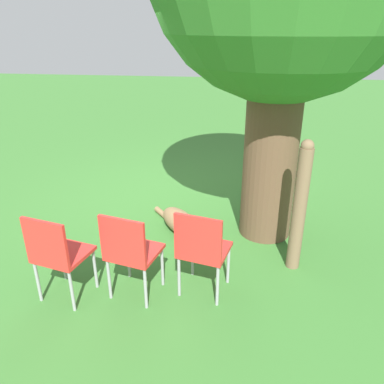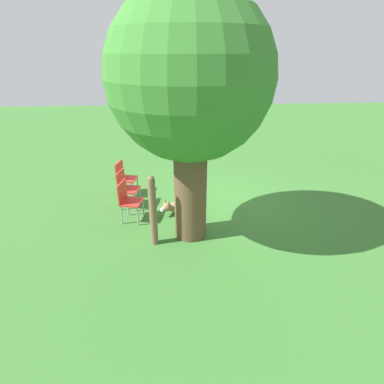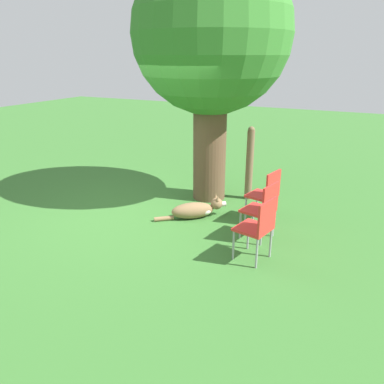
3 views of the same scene
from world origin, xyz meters
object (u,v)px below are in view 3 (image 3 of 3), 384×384
object	(u,v)px
oak_tree	(211,37)
red_chair_0	(259,225)
red_chair_1	(263,207)
fence_post	(250,163)
red_chair_2	(266,192)
dog	(197,210)

from	to	relation	value
oak_tree	red_chair_0	size ratio (longest dim) A/B	4.90
red_chair_0	red_chair_1	xyz separation A→B (m)	(-0.13, 0.64, 0.00)
oak_tree	red_chair_0	distance (m)	3.46
fence_post	red_chair_1	xyz separation A→B (m)	(0.72, -1.57, -0.19)
fence_post	red_chair_1	world-z (taller)	fence_post
oak_tree	red_chair_0	bearing A→B (deg)	-51.07
fence_post	red_chair_2	xyz separation A→B (m)	(0.59, -0.92, -0.19)
fence_post	oak_tree	bearing A→B (deg)	-158.84
oak_tree	red_chair_2	world-z (taller)	oak_tree
oak_tree	red_chair_2	xyz separation A→B (m)	(1.31, -0.65, -2.41)
fence_post	red_chair_1	bearing A→B (deg)	-65.30
red_chair_0	red_chair_2	bearing A→B (deg)	-65.82
oak_tree	fence_post	xyz separation A→B (m)	(0.71, 0.28, -2.22)
oak_tree	red_chair_1	bearing A→B (deg)	-41.96
dog	fence_post	xyz separation A→B (m)	(0.51, 1.28, 0.57)
oak_tree	red_chair_2	size ratio (longest dim) A/B	4.90
red_chair_2	dog	bearing A→B (deg)	30.89
red_chair_1	fence_post	bearing A→B (deg)	-52.23
fence_post	red_chair_2	size ratio (longest dim) A/B	1.58
dog	red_chair_0	xyz separation A→B (m)	(1.36, -0.93, 0.38)
red_chair_0	red_chair_2	xyz separation A→B (m)	(-0.25, 1.28, 0.00)
red_chair_1	oak_tree	bearing A→B (deg)	-28.89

